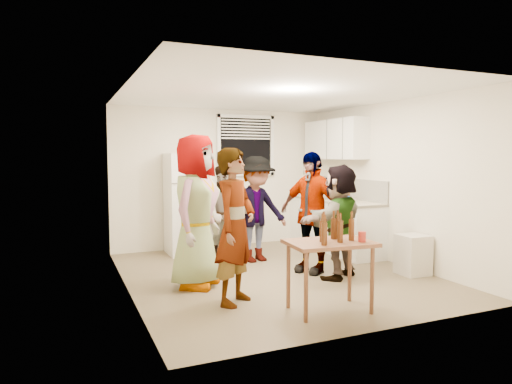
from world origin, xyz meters
name	(u,v)px	position (x,y,z in m)	size (l,w,h in m)	color
room	(275,274)	(0.00, 0.00, 0.00)	(4.00, 4.50, 2.50)	silver
window	(246,145)	(0.45, 2.21, 1.85)	(1.12, 0.10, 1.06)	white
refrigerator	(188,204)	(-0.75, 1.88, 0.85)	(0.70, 0.70, 1.70)	white
counter_lower	(334,225)	(1.70, 1.15, 0.43)	(0.60, 2.20, 0.86)	white
countertop	(334,200)	(1.70, 1.15, 0.88)	(0.64, 2.22, 0.04)	beige
backsplash	(348,188)	(1.99, 1.15, 1.08)	(0.03, 2.20, 0.36)	beige
upper_cabinets	(335,140)	(1.83, 1.35, 1.95)	(0.34, 1.60, 0.70)	white
kettle	(331,199)	(1.65, 1.18, 0.90)	(0.25, 0.21, 0.21)	silver
paper_towel	(343,201)	(1.68, 0.85, 0.90)	(0.11, 0.11, 0.24)	white
wine_bottle	(312,195)	(1.75, 2.02, 0.90)	(0.08, 0.08, 0.32)	black
beer_bottle_counter	(348,202)	(1.60, 0.58, 0.90)	(0.07, 0.07, 0.25)	#47230C
blue_cup	(347,203)	(1.52, 0.49, 0.90)	(0.08, 0.08, 0.11)	#0644B8
picture_frame	(338,193)	(1.92, 1.37, 0.98)	(0.02, 0.19, 0.15)	gold
trash_bin	(413,257)	(1.78, -0.75, 0.25)	(0.38, 0.38, 0.56)	beige
serving_table	(329,311)	(-0.12, -1.58, 0.00)	(0.90, 0.60, 0.76)	brown
beer_bottle_table	(322,242)	(-0.21, -1.59, 0.76)	(0.06, 0.06, 0.22)	#47230C
red_cup	(362,242)	(0.17, -1.74, 0.76)	(0.08, 0.08, 0.11)	#A1261C
guest_grey	(196,286)	(-1.17, -0.11, 0.00)	(0.94, 1.93, 0.61)	gray
guest_stripe	(235,303)	(-0.95, -0.93, 0.00)	(0.64, 1.75, 0.42)	#141933
guest_back_left	(228,263)	(-0.38, 0.93, 0.00)	(0.75, 1.54, 0.58)	brown
guest_back_right	(256,261)	(0.08, 0.86, 0.00)	(1.07, 1.65, 0.61)	#3F3F44
guest_black	(310,272)	(0.53, -0.06, 0.00)	(1.01, 1.72, 0.42)	black
guest_orange	(339,277)	(0.74, -0.48, 0.00)	(1.44, 1.55, 0.46)	#C38745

